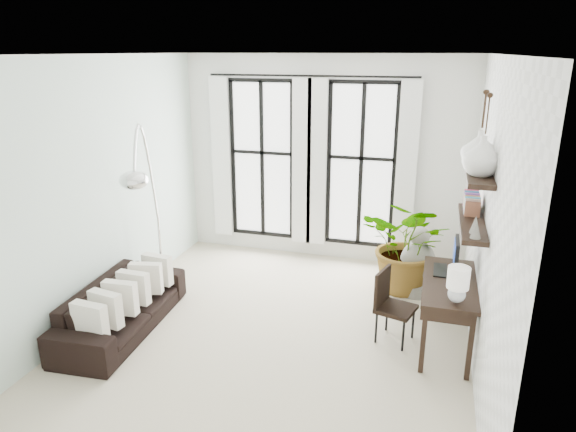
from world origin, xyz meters
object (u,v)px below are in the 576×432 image
at_px(sofa, 122,307).
at_px(desk_chair, 390,301).
at_px(buddha, 417,265).
at_px(desk, 449,288).
at_px(arc_lamp, 144,169).
at_px(plant, 410,245).

bearing_deg(sofa, desk_chair, -81.30).
bearing_deg(sofa, buddha, -62.52).
height_order(desk, buddha, desk).
xyz_separation_m(sofa, buddha, (3.37, 2.03, 0.11)).
xyz_separation_m(desk_chair, buddha, (0.25, 1.35, -0.08)).
distance_m(sofa, arc_lamp, 1.69).
bearing_deg(plant, sofa, -147.90).
height_order(plant, buddha, plant).
xyz_separation_m(sofa, desk, (3.74, 0.67, 0.45)).
height_order(plant, desk, plant).
xyz_separation_m(sofa, arc_lamp, (0.10, 0.59, 1.58)).
bearing_deg(plant, desk_chair, -95.37).
distance_m(sofa, plant, 3.85).
bearing_deg(sofa, arc_lamp, -13.44).
bearing_deg(plant, arc_lamp, -155.28).
distance_m(desk_chair, buddha, 1.38).
distance_m(sofa, buddha, 3.93).
bearing_deg(buddha, desk_chair, -100.58).
relative_size(plant, buddha, 1.42).
xyz_separation_m(desk, desk_chair, (-0.63, 0.01, -0.26)).
bearing_deg(sofa, plant, -61.45).
bearing_deg(buddha, desk, -74.53).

